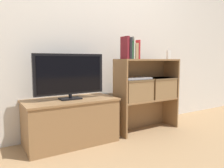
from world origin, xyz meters
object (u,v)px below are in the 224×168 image
storage_basket_right (160,87)px  book_crimson (136,50)px  book_forest (129,50)px  book_ivory (131,48)px  tv (70,75)px  storage_basket_left (135,89)px  baby_monitor (169,55)px  book_maroon (125,48)px  book_tan (133,51)px  tv_stand (71,121)px  laptop (135,78)px  book_charcoal (127,48)px

storage_basket_right → book_crimson: bearing=-176.5°
book_forest → book_ivory: size_ratio=0.81×
tv → storage_basket_left: size_ratio=1.99×
baby_monitor → storage_basket_left: baby_monitor is taller
book_maroon → book_forest: 0.07m
book_tan → book_crimson: size_ratio=0.83×
tv_stand → storage_basket_left: (0.78, -0.10, 0.30)m
tv → book_ivory: (0.70, -0.12, 0.29)m
book_forest → baby_monitor: (0.67, 0.04, -0.04)m
tv → book_maroon: 0.69m
tv → storage_basket_left: bearing=-7.2°
tv → laptop: size_ratio=2.11×
book_crimson → baby_monitor: book_crimson is taller
book_forest → book_crimson: book_crimson is taller
book_ivory → book_forest: bearing=180.0°
baby_monitor → laptop: bearing=-178.5°
baby_monitor → tv: bearing=176.4°
tv_stand → book_maroon: book_maroon is taller
tv → book_crimson: (0.76, -0.12, 0.28)m
book_maroon → storage_basket_right: size_ratio=0.67×
storage_basket_left → baby_monitor: bearing=1.5°
book_crimson → storage_basket_left: bearing=48.4°
laptop → book_ivory: bearing=-163.6°
book_ivory → baby_monitor: bearing=3.6°
book_charcoal → book_forest: 0.03m
book_ivory → book_maroon: bearing=180.0°
book_crimson → laptop: (0.02, 0.03, -0.34)m
book_charcoal → storage_basket_right: book_charcoal is taller
book_maroon → baby_monitor: bearing=3.2°
book_ivory → book_tan: size_ratio=1.39×
tv_stand → book_tan: bearing=-9.8°
book_charcoal → book_crimson: 0.12m
book_tan → baby_monitor: size_ratio=1.26×
book_tan → book_charcoal: bearing=180.0°
tv → baby_monitor: bearing=-3.6°
book_charcoal → book_crimson: bearing=0.0°
tv → book_charcoal: bearing=-11.0°
book_crimson → book_maroon: bearing=180.0°
tv → book_charcoal: 0.71m
book_charcoal → storage_basket_right: size_ratio=0.63×
book_forest → book_tan: bearing=0.0°
tv_stand → laptop: size_ratio=2.71×
book_forest → baby_monitor: book_forest is taller
book_tan → laptop: 0.33m
book_charcoal → book_ivory: book_ivory is taller
book_maroon → book_forest: bearing=0.0°
storage_basket_left → book_tan: bearing=-155.6°
book_charcoal → storage_basket_right: (0.54, 0.03, -0.48)m
book_forest → book_ivory: (0.02, 0.00, 0.02)m
tv_stand → laptop: bearing=-7.3°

